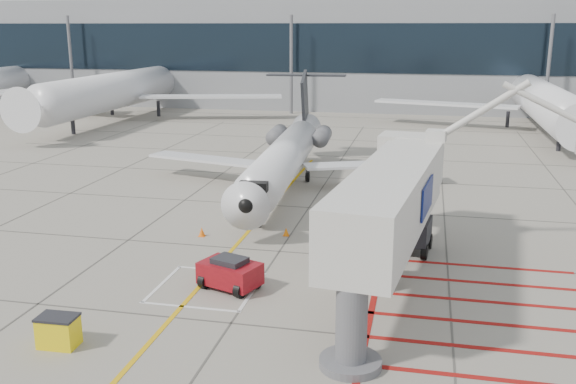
% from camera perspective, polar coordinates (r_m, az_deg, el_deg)
% --- Properties ---
extents(ground_plane, '(260.00, 260.00, 0.00)m').
position_cam_1_polar(ground_plane, '(27.86, -2.64, -8.03)').
color(ground_plane, gray).
rests_on(ground_plane, ground).
extents(regional_jet, '(22.88, 28.10, 7.05)m').
position_cam_1_polar(regional_jet, '(40.40, -0.86, 4.33)').
color(regional_jet, silver).
rests_on(regional_jet, ground_plane).
extents(jet_bridge, '(10.41, 18.47, 7.04)m').
position_cam_1_polar(jet_bridge, '(25.71, 8.96, -1.84)').
color(jet_bridge, silver).
rests_on(jet_bridge, ground_plane).
extents(pushback_tug, '(2.83, 2.27, 1.43)m').
position_cam_1_polar(pushback_tug, '(27.11, -5.18, -7.11)').
color(pushback_tug, maroon).
rests_on(pushback_tug, ground_plane).
extents(spill_bin, '(1.32, 0.90, 1.12)m').
position_cam_1_polar(spill_bin, '(23.82, -19.74, -11.55)').
color(spill_bin, yellow).
rests_on(spill_bin, ground_plane).
extents(baggage_cart, '(2.03, 1.57, 1.13)m').
position_cam_1_polar(baggage_cart, '(29.75, 5.02, -5.40)').
color(baggage_cart, '#525257').
rests_on(baggage_cart, ground_plane).
extents(ground_power_unit, '(2.53, 1.61, 1.92)m').
position_cam_1_polar(ground_power_unit, '(27.47, 6.69, -6.30)').
color(ground_power_unit, silver).
rests_on(ground_power_unit, ground_plane).
extents(cone_nose, '(0.35, 0.35, 0.48)m').
position_cam_1_polar(cone_nose, '(33.93, -7.67, -3.52)').
color(cone_nose, '#FF660D').
rests_on(cone_nose, ground_plane).
extents(cone_side, '(0.32, 0.32, 0.44)m').
position_cam_1_polar(cone_side, '(33.71, -0.17, -3.54)').
color(cone_side, orange).
rests_on(cone_side, ground_plane).
extents(terminal_building, '(180.00, 28.00, 14.00)m').
position_cam_1_polar(terminal_building, '(94.97, 14.54, 11.88)').
color(terminal_building, gray).
rests_on(terminal_building, ground_plane).
extents(terminal_glass_band, '(180.00, 0.10, 6.00)m').
position_cam_1_polar(terminal_glass_band, '(80.90, 14.92, 12.18)').
color(terminal_glass_band, black).
rests_on(terminal_glass_band, ground_plane).
extents(bg_aircraft_b, '(36.96, 41.07, 12.32)m').
position_cam_1_polar(bg_aircraft_b, '(79.16, -14.32, 10.84)').
color(bg_aircraft_b, silver).
rests_on(bg_aircraft_b, ground_plane).
extents(bg_aircraft_c, '(34.47, 38.30, 11.49)m').
position_cam_1_polar(bg_aircraft_c, '(71.94, 21.73, 9.60)').
color(bg_aircraft_c, silver).
rests_on(bg_aircraft_c, ground_plane).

